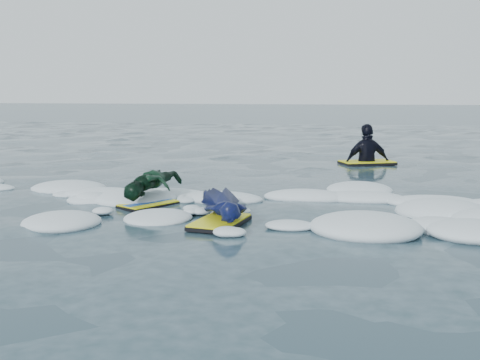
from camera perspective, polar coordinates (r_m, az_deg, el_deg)
name	(u,v)px	position (r m, az deg, el deg)	size (l,w,h in m)	color
ground	(132,217)	(7.90, -10.17, -3.52)	(120.00, 120.00, 0.00)	#162E35
foam_band	(157,203)	(8.86, -7.91, -2.15)	(12.00, 3.10, 0.30)	white
prone_woman_unit	(223,207)	(7.51, -1.61, -2.56)	(0.96, 1.52, 0.36)	black
prone_child_unit	(153,187)	(8.68, -8.28, -0.71)	(0.83, 1.34, 0.49)	black
waiting_rider_unit	(367,164)	(13.45, 11.95, 1.52)	(1.32, 1.04, 1.75)	black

